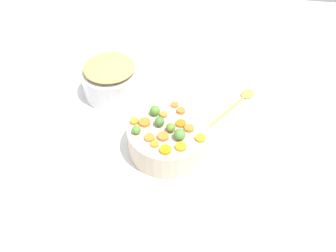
% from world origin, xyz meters
% --- Properties ---
extents(tabletop, '(2.40, 2.40, 0.02)m').
position_xyz_m(tabletop, '(0.00, 0.00, 0.01)').
color(tabletop, white).
rests_on(tabletop, ground).
extents(serving_bowl_carrots, '(0.28, 0.28, 0.10)m').
position_xyz_m(serving_bowl_carrots, '(-0.02, -0.01, 0.07)').
color(serving_bowl_carrots, '#C0AC94').
rests_on(serving_bowl_carrots, tabletop).
extents(metal_pot, '(0.23, 0.23, 0.11)m').
position_xyz_m(metal_pot, '(-0.29, 0.25, 0.08)').
color(metal_pot, '#BDB9BC').
rests_on(metal_pot, tabletop).
extents(stuffing_mound, '(0.20, 0.20, 0.04)m').
position_xyz_m(stuffing_mound, '(-0.29, 0.25, 0.15)').
color(stuffing_mound, tan).
rests_on(stuffing_mound, metal_pot).
extents(carrot_slice_0, '(0.04, 0.04, 0.01)m').
position_xyz_m(carrot_slice_0, '(-0.14, -0.00, 0.13)').
color(carrot_slice_0, orange).
rests_on(carrot_slice_0, serving_bowl_carrots).
extents(carrot_slice_1, '(0.05, 0.05, 0.01)m').
position_xyz_m(carrot_slice_1, '(-0.01, -0.11, 0.13)').
color(carrot_slice_1, orange).
rests_on(carrot_slice_1, serving_bowl_carrots).
extents(carrot_slice_2, '(0.04, 0.04, 0.01)m').
position_xyz_m(carrot_slice_2, '(0.02, 0.01, 0.13)').
color(carrot_slice_2, orange).
rests_on(carrot_slice_2, serving_bowl_carrots).
extents(carrot_slice_3, '(0.05, 0.05, 0.01)m').
position_xyz_m(carrot_slice_3, '(-0.07, -0.06, 0.13)').
color(carrot_slice_3, orange).
rests_on(carrot_slice_3, serving_bowl_carrots).
extents(carrot_slice_4, '(0.04, 0.04, 0.01)m').
position_xyz_m(carrot_slice_4, '(0.09, -0.04, 0.13)').
color(carrot_slice_4, orange).
rests_on(carrot_slice_4, serving_bowl_carrots).
extents(carrot_slice_5, '(0.04, 0.04, 0.01)m').
position_xyz_m(carrot_slice_5, '(0.03, -0.09, 0.13)').
color(carrot_slice_5, orange).
rests_on(carrot_slice_5, serving_bowl_carrots).
extents(carrot_slice_6, '(0.04, 0.04, 0.01)m').
position_xyz_m(carrot_slice_6, '(-0.04, 0.05, 0.13)').
color(carrot_slice_6, orange).
rests_on(carrot_slice_6, serving_bowl_carrots).
extents(carrot_slice_7, '(0.03, 0.03, 0.01)m').
position_xyz_m(carrot_slice_7, '(-0.05, -0.09, 0.13)').
color(carrot_slice_7, orange).
rests_on(carrot_slice_7, serving_bowl_carrots).
extents(carrot_slice_8, '(0.05, 0.05, 0.01)m').
position_xyz_m(carrot_slice_8, '(-0.03, -0.05, 0.13)').
color(carrot_slice_8, orange).
rests_on(carrot_slice_8, serving_bowl_carrots).
extents(carrot_slice_9, '(0.04, 0.04, 0.01)m').
position_xyz_m(carrot_slice_9, '(0.01, 0.07, 0.13)').
color(carrot_slice_9, orange).
rests_on(carrot_slice_9, serving_bowl_carrots).
extents(carrot_slice_10, '(0.04, 0.04, 0.01)m').
position_xyz_m(carrot_slice_10, '(0.05, -0.01, 0.13)').
color(carrot_slice_10, orange).
rests_on(carrot_slice_10, serving_bowl_carrots).
extents(carrot_slice_11, '(0.06, 0.06, 0.01)m').
position_xyz_m(carrot_slice_11, '(-0.10, -0.00, 0.13)').
color(carrot_slice_11, orange).
rests_on(carrot_slice_11, serving_bowl_carrots).
extents(carrot_slice_12, '(0.04, 0.04, 0.01)m').
position_xyz_m(carrot_slice_12, '(-0.01, 0.10, 0.13)').
color(carrot_slice_12, orange).
rests_on(carrot_slice_12, serving_bowl_carrots).
extents(brussels_sprout_0, '(0.03, 0.03, 0.03)m').
position_xyz_m(brussels_sprout_0, '(-0.05, -0.00, 0.14)').
color(brussels_sprout_0, '#457635').
rests_on(brussels_sprout_0, serving_bowl_carrots).
extents(brussels_sprout_1, '(0.03, 0.03, 0.03)m').
position_xyz_m(brussels_sprout_1, '(-0.12, -0.05, 0.14)').
color(brussels_sprout_1, '#4F8935').
rests_on(brussels_sprout_1, serving_bowl_carrots).
extents(brussels_sprout_2, '(0.04, 0.04, 0.04)m').
position_xyz_m(brussels_sprout_2, '(-0.07, 0.05, 0.14)').
color(brussels_sprout_2, '#4F872C').
rests_on(brussels_sprout_2, serving_bowl_carrots).
extents(brussels_sprout_3, '(0.04, 0.04, 0.04)m').
position_xyz_m(brussels_sprout_3, '(0.02, -0.05, 0.14)').
color(brussels_sprout_3, '#4F8239').
rests_on(brussels_sprout_3, serving_bowl_carrots).
extents(brussels_sprout_4, '(0.03, 0.03, 0.03)m').
position_xyz_m(brussels_sprout_4, '(-0.01, -0.02, 0.14)').
color(brussels_sprout_4, olive).
rests_on(brussels_sprout_4, serving_bowl_carrots).
extents(wooden_spoon, '(0.20, 0.27, 0.01)m').
position_xyz_m(wooden_spoon, '(0.24, 0.28, 0.03)').
color(wooden_spoon, '#B58C47').
rests_on(wooden_spoon, tabletop).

